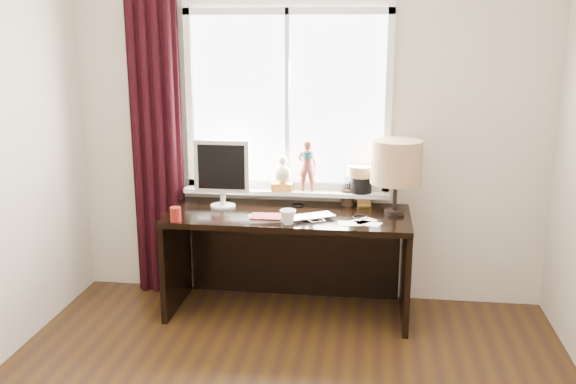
# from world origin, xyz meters

# --- Properties ---
(wall_back) EXTENTS (3.50, 0.00, 2.60)m
(wall_back) POSITION_xyz_m (0.00, 2.00, 1.30)
(wall_back) COLOR beige
(wall_back) RESTS_ON ground
(laptop) EXTENTS (0.39, 0.35, 0.03)m
(laptop) POSITION_xyz_m (0.07, 1.51, 0.76)
(laptop) COLOR silver
(laptop) RESTS_ON desk
(mug) EXTENTS (0.14, 0.14, 0.11)m
(mug) POSITION_xyz_m (-0.07, 1.37, 0.80)
(mug) COLOR white
(mug) RESTS_ON desk
(red_cup) EXTENTS (0.07, 0.07, 0.10)m
(red_cup) POSITION_xyz_m (-0.82, 1.34, 0.80)
(red_cup) COLOR maroon
(red_cup) RESTS_ON desk
(window) EXTENTS (1.52, 0.20, 1.40)m
(window) POSITION_xyz_m (-0.14, 1.95, 1.30)
(window) COLOR white
(window) RESTS_ON ground
(curtain) EXTENTS (0.38, 0.09, 2.25)m
(curtain) POSITION_xyz_m (-1.13, 1.91, 1.12)
(curtain) COLOR black
(curtain) RESTS_ON floor
(desk) EXTENTS (1.70, 0.70, 0.75)m
(desk) POSITION_xyz_m (-0.10, 1.73, 0.51)
(desk) COLOR black
(desk) RESTS_ON floor
(monitor) EXTENTS (0.40, 0.18, 0.49)m
(monitor) POSITION_xyz_m (-0.59, 1.73, 1.03)
(monitor) COLOR beige
(monitor) RESTS_ON desk
(notebook_stack) EXTENTS (0.25, 0.20, 0.03)m
(notebook_stack) POSITION_xyz_m (-0.23, 1.44, 0.77)
(notebook_stack) COLOR beige
(notebook_stack) RESTS_ON desk
(brush_holder) EXTENTS (0.09, 0.09, 0.25)m
(brush_holder) POSITION_xyz_m (0.30, 1.89, 0.81)
(brush_holder) COLOR black
(brush_holder) RESTS_ON desk
(icon_frame) EXTENTS (0.10, 0.03, 0.13)m
(icon_frame) POSITION_xyz_m (0.42, 1.88, 0.81)
(icon_frame) COLOR gold
(icon_frame) RESTS_ON desk
(table_lamp) EXTENTS (0.35, 0.35, 0.52)m
(table_lamp) POSITION_xyz_m (0.64, 1.71, 1.11)
(table_lamp) COLOR black
(table_lamp) RESTS_ON desk
(loose_papers) EXTENTS (0.30, 0.23, 0.00)m
(loose_papers) POSITION_xyz_m (0.41, 1.46, 0.75)
(loose_papers) COLOR white
(loose_papers) RESTS_ON desk
(desk_cables) EXTENTS (0.60, 0.49, 0.01)m
(desk_cables) POSITION_xyz_m (0.14, 1.61, 0.75)
(desk_cables) COLOR black
(desk_cables) RESTS_ON desk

